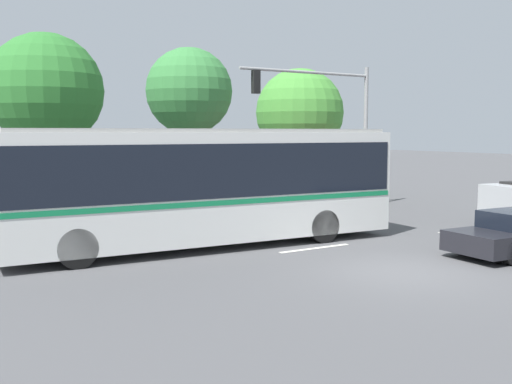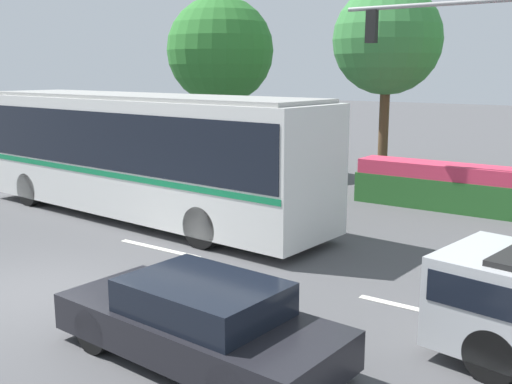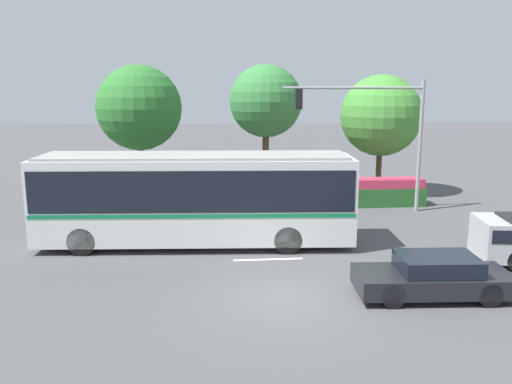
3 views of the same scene
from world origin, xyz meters
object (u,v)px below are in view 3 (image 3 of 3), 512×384
Objects in this scene: street_tree_left at (139,108)px; street_tree_centre at (266,102)px; traffic_light_pole at (382,123)px; street_tree_right at (381,116)px; city_bus at (195,194)px; sedan_foreground at (434,277)px.

street_tree_centre reaches higher than street_tree_left.
street_tree_centre is (6.29, 1.28, 0.26)m from street_tree_left.
street_tree_right reaches higher than traffic_light_pole.
city_bus is 1.81× the size of street_tree_right.
street_tree_centre reaches higher than sedan_foreground.
street_tree_left is 0.99× the size of street_tree_centre.
traffic_light_pole is at bearing -96.07° from sedan_foreground.
street_tree_centre reaches higher than street_tree_right.
street_tree_right is at bearing 4.64° from street_tree_centre.
street_tree_left is at bearing -12.19° from traffic_light_pole.
traffic_light_pole is 4.43m from street_tree_right.
sedan_foreground is 15.21m from street_tree_right.
city_bus is 1.68× the size of street_tree_centre.
traffic_light_pole is 6.28m from street_tree_centre.
street_tree_right is (6.29, 0.51, -0.79)m from street_tree_centre.
traffic_light_pole is at bearing -147.73° from city_bus.
street_tree_left is at bearing -49.54° from sedan_foreground.
street_tree_centre reaches higher than traffic_light_pole.
city_bus is 2.64× the size of sedan_foreground.
traffic_light_pole is 1.01× the size of street_tree_right.
street_tree_centre is (-3.29, 13.93, 4.48)m from sedan_foreground.
street_tree_centre is at bearing -36.70° from traffic_light_pole.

